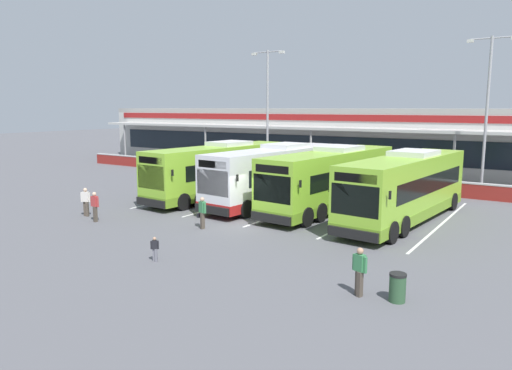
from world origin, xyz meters
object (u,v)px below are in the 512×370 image
Objects in this scene: coach_bus_leftmost at (220,171)px; pedestrian_with_handbag at (202,212)px; coach_bus_left_centre at (277,175)px; pedestrian_near_bin at (86,201)px; coach_bus_centre at (331,180)px; lamp_post_west at (268,105)px; pedestrian_in_dark_coat at (95,206)px; pedestrian_child at (155,248)px; pedestrian_approaching_bus at (360,270)px; lamp_post_centre at (487,105)px; coach_bus_right_centre at (406,189)px; litter_bin at (397,287)px.

coach_bus_leftmost is 7.60× the size of pedestrian_with_handbag.
coach_bus_left_centre is 7.60× the size of pedestrian_near_bin.
lamp_post_west reaches higher than coach_bus_centre.
lamp_post_west is (-7.29, 17.94, 5.43)m from pedestrian_with_handbag.
pedestrian_in_dark_coat is at bearing -97.34° from coach_bus_leftmost.
pedestrian_child is 8.22m from pedestrian_approaching_bus.
pedestrian_near_bin is 0.15× the size of lamp_post_centre.
coach_bus_left_centre reaches higher than pedestrian_in_dark_coat.
pedestrian_child is 25.50m from lamp_post_west.
coach_bus_centre is 7.60× the size of pedestrian_approaching_bus.
pedestrian_with_handbag is at bearing 109.46° from pedestrian_child.
pedestrian_near_bin is (-7.31, -1.43, 0.02)m from pedestrian_with_handbag.
coach_bus_left_centre is 1.00× the size of coach_bus_right_centre.
pedestrian_approaching_bus is 0.15× the size of lamp_post_west.
lamp_post_centre reaches higher than coach_bus_left_centre.
lamp_post_west is (-1.50, 19.95, 5.42)m from pedestrian_in_dark_coat.
coach_bus_centre is at bearing 40.87° from pedestrian_near_bin.
coach_bus_leftmost reaches higher than pedestrian_in_dark_coat.
coach_bus_left_centre is at bearing 60.75° from pedestrian_in_dark_coat.
pedestrian_near_bin is (-1.51, 0.58, 0.00)m from pedestrian_in_dark_coat.
coach_bus_leftmost is 11.71m from lamp_post_west.
lamp_post_west is at bearing 89.95° from pedestrian_near_bin.
pedestrian_with_handbag and pedestrian_near_bin have the same top height.
coach_bus_centre is 8.69m from pedestrian_with_handbag.
coach_bus_right_centre reaches higher than pedestrian_child.
pedestrian_approaching_bus is (1.84, -11.35, -0.91)m from coach_bus_right_centre.
litter_bin is (9.34, 1.30, -0.07)m from pedestrian_child.
pedestrian_with_handbag is at bearing 19.15° from pedestrian_in_dark_coat.
pedestrian_with_handbag is 1.00× the size of pedestrian_in_dark_coat.
pedestrian_approaching_bus is (15.77, -2.06, 0.00)m from pedestrian_in_dark_coat.
litter_bin is at bearing -74.74° from coach_bus_right_centre.
pedestrian_in_dark_coat and pedestrian_approaching_bus have the same top height.
coach_bus_left_centre is 1.12× the size of lamp_post_centre.
lamp_post_centre is at bearing 49.93° from pedestrian_near_bin.
lamp_post_west reaches higher than pedestrian_approaching_bus.
lamp_post_centre reaches higher than pedestrian_approaching_bus.
coach_bus_leftmost is 1.00× the size of coach_bus_right_centre.
pedestrian_in_dark_coat is at bearing -133.09° from coach_bus_centre.
lamp_post_west is at bearing 128.11° from pedestrian_approaching_bus.
pedestrian_approaching_bus is at bearing -90.45° from lamp_post_centre.
coach_bus_right_centre is 19.28m from lamp_post_west.
coach_bus_right_centre is (12.70, -0.20, 0.00)m from coach_bus_leftmost.
lamp_post_west reaches higher than pedestrian_in_dark_coat.
coach_bus_right_centre is 10.95m from pedestrian_with_handbag.
pedestrian_approaching_bus is at bearing -7.43° from pedestrian_in_dark_coat.
lamp_post_centre is (0.18, 23.40, 5.42)m from pedestrian_approaching_bus.
pedestrian_with_handbag is 22.50m from lamp_post_centre.
pedestrian_child is 0.62× the size of pedestrian_near_bin.
pedestrian_with_handbag is 1.74× the size of litter_bin.
pedestrian_approaching_bus is at bearing -49.32° from coach_bus_left_centre.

